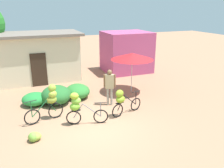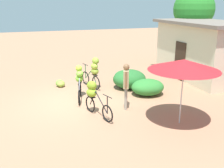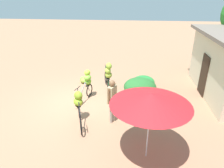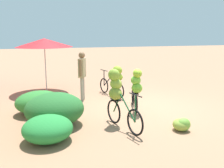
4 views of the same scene
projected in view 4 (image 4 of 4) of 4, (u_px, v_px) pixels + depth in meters
ground_plane at (141, 107)px, 8.83m from camera, size 60.00×60.00×0.00m
hedge_bush_front_left at (48, 129)px, 6.06m from camera, size 1.22×1.18×0.60m
hedge_bush_front_right at (55, 109)px, 7.04m from camera, size 1.43×1.59×0.90m
hedge_bush_mid at (40, 102)px, 8.06m from camera, size 1.25×1.48×0.71m
market_umbrella at (44, 43)px, 10.62m from camera, size 2.31×2.31×2.21m
bicycle_leftmost at (118, 95)px, 6.92m from camera, size 1.63×0.60×1.54m
bicycle_near_pile at (136, 87)px, 8.13m from camera, size 1.66×0.56×1.39m
bicycle_center_loaded at (115, 78)px, 9.95m from camera, size 1.64×0.68×1.23m
banana_pile_on_ground at (182, 125)px, 6.70m from camera, size 0.53×0.49×0.35m
person_vendor at (82, 71)px, 9.45m from camera, size 0.54×0.34×1.78m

